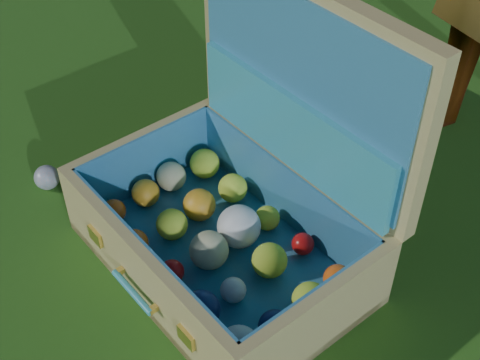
# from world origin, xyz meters

# --- Properties ---
(ground) EXTENTS (60.00, 60.00, 0.00)m
(ground) POSITION_xyz_m (0.00, 0.00, 0.00)
(ground) COLOR #215114
(ground) RESTS_ON ground
(stray_ball) EXTENTS (0.07, 0.07, 0.07)m
(stray_ball) POSITION_xyz_m (-0.50, -0.06, 0.03)
(stray_ball) COLOR teal
(stray_ball) RESTS_ON ground
(suitcase) EXTENTS (0.76, 0.66, 0.62)m
(suitcase) POSITION_xyz_m (0.04, 0.01, 0.17)
(suitcase) COLOR tan
(suitcase) RESTS_ON ground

